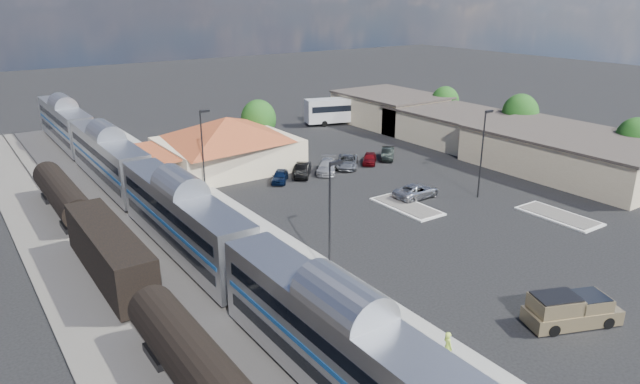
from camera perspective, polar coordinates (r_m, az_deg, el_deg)
ground at (r=52.64m, az=6.93°, el=-3.02°), size 280.00×280.00×0.00m
railbed at (r=49.83m, az=-18.20°, el=-5.14°), size 16.00×100.00×0.12m
platform at (r=50.98m, az=-7.85°, el=-3.71°), size 5.50×92.00×0.18m
passenger_train at (r=46.10m, az=-13.56°, el=-2.89°), size 3.00×104.00×5.55m
freight_cars at (r=44.14m, az=-20.31°, el=-5.94°), size 2.80×46.00×4.00m
station_depot at (r=68.53m, az=-9.29°, el=4.89°), size 18.35×12.24×6.20m
buildings_east at (r=80.85m, az=15.37°, el=6.01°), size 14.40×51.40×4.80m
traffic_island_south at (r=56.50m, az=8.65°, el=-1.41°), size 3.30×7.50×0.21m
traffic_island_north at (r=57.97m, az=22.76°, el=-2.21°), size 3.30×7.50×0.21m
lamp_plat_s at (r=39.95m, az=1.08°, el=-2.00°), size 1.08×0.25×9.00m
lamp_plat_n at (r=58.41m, az=-11.60°, el=4.49°), size 1.08×0.25×9.00m
lamp_lot at (r=59.36m, az=15.99°, el=4.37°), size 1.08×0.25×9.00m
tree_east_a at (r=75.71m, az=29.03°, el=4.67°), size 4.56×4.56×6.42m
tree_east_b at (r=83.73m, az=19.38°, el=7.41°), size 4.94×4.94×6.96m
tree_east_c at (r=92.58m, az=12.38°, el=8.80°), size 4.41×4.41×6.21m
tree_depot at (r=76.86m, az=-6.17°, el=7.26°), size 4.71×4.71×6.63m
pickup_truck at (r=39.92m, az=23.94°, el=-10.74°), size 6.32×4.22×2.05m
suv at (r=59.06m, az=9.65°, el=0.10°), size 5.42×2.76×1.47m
coach_bus at (r=92.18m, az=2.50°, el=8.30°), size 13.07×6.40×4.11m
person_a at (r=33.76m, az=12.64°, el=-14.88°), size 0.59×0.77×1.90m
person_b at (r=53.19m, az=-10.96°, el=-1.81°), size 0.68×0.85×1.70m
parked_car_a at (r=63.36m, az=-4.03°, el=1.59°), size 3.64×4.01×1.32m
parked_car_b at (r=65.18m, az=-1.74°, el=2.21°), size 4.07×4.52×1.49m
parked_car_c at (r=66.65m, az=0.71°, el=2.61°), size 4.95×5.33×1.51m
parked_car_d at (r=68.71m, az=2.75°, el=3.08°), size 5.29×5.54×1.46m
parked_car_e at (r=70.42m, az=4.98°, el=3.38°), size 3.81×3.94×1.33m
parked_car_f at (r=72.63m, az=6.79°, el=3.85°), size 4.12×4.26×1.45m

